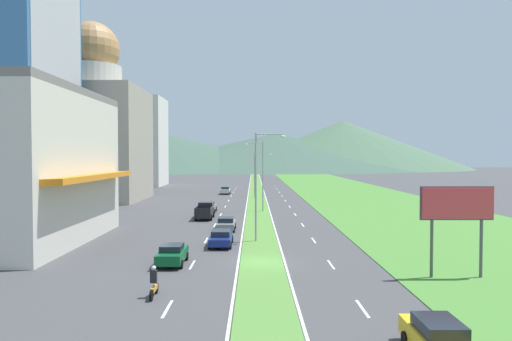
{
  "coord_description": "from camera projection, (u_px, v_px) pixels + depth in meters",
  "views": [
    {
      "loc": [
        -0.59,
        -33.89,
        7.96
      ],
      "look_at": [
        -0.22,
        38.86,
        5.72
      ],
      "focal_mm": 32.07,
      "sensor_mm": 36.0,
      "label": 1
    }
  ],
  "objects": [
    {
      "name": "lane_dash_left_4",
      "position": [
        215.0,
        225.0,
        52.94
      ],
      "size": [
        0.16,
        2.8,
        0.01
      ],
      "primitive_type": "cube",
      "color": "silver",
      "rests_on": "ground_plane"
    },
    {
      "name": "lane_dash_right_9",
      "position": [
        279.0,
        192.0,
        101.54
      ],
      "size": [
        0.16,
        2.8,
        0.01
      ],
      "primitive_type": "cube",
      "color": "silver",
      "rests_on": "ground_plane"
    },
    {
      "name": "ground_plane",
      "position": [
        262.0,
        263.0,
        34.12
      ],
      "size": [
        600.0,
        600.0,
        0.0
      ],
      "primitive_type": "plane",
      "color": "#424244"
    },
    {
      "name": "lane_dash_left_1",
      "position": [
        167.0,
        309.0,
        23.82
      ],
      "size": [
        0.16,
        2.8,
        0.01
      ],
      "primitive_type": "cube",
      "color": "silver",
      "rests_on": "ground_plane"
    },
    {
      "name": "lane_dash_left_5",
      "position": [
        221.0,
        214.0,
        62.65
      ],
      "size": [
        0.16,
        2.8,
        0.01
      ],
      "primitive_type": "cube",
      "color": "silver",
      "rests_on": "ground_plane"
    },
    {
      "name": "car_4",
      "position": [
        440.0,
        341.0,
        17.65
      ],
      "size": [
        1.93,
        4.79,
        1.6
      ],
      "rotation": [
        0.0,
        0.0,
        -1.57
      ],
      "color": "yellow",
      "rests_on": "ground_plane"
    },
    {
      "name": "lane_dash_right_1",
      "position": [
        362.0,
        309.0,
        23.87
      ],
      "size": [
        0.16,
        2.8,
        0.01
      ],
      "primitive_type": "cube",
      "color": "silver",
      "rests_on": "ground_plane"
    },
    {
      "name": "car_3",
      "position": [
        172.0,
        254.0,
        33.64
      ],
      "size": [
        1.94,
        4.22,
        1.5
      ],
      "rotation": [
        0.0,
        0.0,
        1.57
      ],
      "color": "#0C5128",
      "rests_on": "ground_plane"
    },
    {
      "name": "car_5",
      "position": [
        225.0,
        190.0,
        96.35
      ],
      "size": [
        2.02,
        4.23,
        1.57
      ],
      "rotation": [
        0.0,
        0.0,
        1.57
      ],
      "color": "#B2B2B7",
      "rests_on": "ground_plane"
    },
    {
      "name": "lane_dash_right_8",
      "position": [
        282.0,
        196.0,
        91.83
      ],
      "size": [
        0.16,
        2.8,
        0.01
      ],
      "primitive_type": "cube",
      "color": "silver",
      "rests_on": "ground_plane"
    },
    {
      "name": "grass_median",
      "position": [
        257.0,
        195.0,
        94.09
      ],
      "size": [
        3.2,
        240.0,
        0.06
      ],
      "primitive_type": "cube",
      "color": "#518438",
      "rests_on": "ground_plane"
    },
    {
      "name": "lane_dash_right_11",
      "position": [
        275.0,
        186.0,
        120.95
      ],
      "size": [
        0.16,
        2.8,
        0.01
      ],
      "primitive_type": "cube",
      "color": "silver",
      "rests_on": "ground_plane"
    },
    {
      "name": "edge_line_median_left",
      "position": [
        248.0,
        195.0,
        94.09
      ],
      "size": [
        0.16,
        240.0,
        0.01
      ],
      "primitive_type": "cube",
      "color": "silver",
      "rests_on": "ground_plane"
    },
    {
      "name": "lane_dash_right_7",
      "position": [
        285.0,
        201.0,
        82.12
      ],
      "size": [
        0.16,
        2.8,
        0.01
      ],
      "primitive_type": "cube",
      "color": "silver",
      "rests_on": "ground_plane"
    },
    {
      "name": "pickup_truck_0",
      "position": [
        205.0,
        211.0,
        58.51
      ],
      "size": [
        2.18,
        5.4,
        2.0
      ],
      "rotation": [
        0.0,
        0.0,
        1.57
      ],
      "color": "black",
      "rests_on": "ground_plane"
    },
    {
      "name": "lane_dash_left_10",
      "position": [
        235.0,
        189.0,
        111.19
      ],
      "size": [
        0.16,
        2.8,
        0.01
      ],
      "primitive_type": "cube",
      "color": "silver",
      "rests_on": "ground_plane"
    },
    {
      "name": "lane_dash_left_9",
      "position": [
        233.0,
        192.0,
        101.49
      ],
      "size": [
        0.16,
        2.8,
        0.01
      ],
      "primitive_type": "cube",
      "color": "silver",
      "rests_on": "ground_plane"
    },
    {
      "name": "lane_dash_left_8",
      "position": [
        231.0,
        196.0,
        91.78
      ],
      "size": [
        0.16,
        2.8,
        0.01
      ],
      "primitive_type": "cube",
      "color": "silver",
      "rests_on": "ground_plane"
    },
    {
      "name": "car_0",
      "position": [
        209.0,
        207.0,
        65.26
      ],
      "size": [
        1.88,
        4.55,
        1.4
      ],
      "rotation": [
        0.0,
        0.0,
        1.57
      ],
      "color": "slate",
      "rests_on": "ground_plane"
    },
    {
      "name": "street_lamp_near",
      "position": [
        259.0,
        180.0,
        42.5
      ],
      "size": [
        2.89,
        0.35,
        10.16
      ],
      "color": "#99999E",
      "rests_on": "ground_plane"
    },
    {
      "name": "lane_dash_right_5",
      "position": [
        295.0,
        214.0,
        62.7
      ],
      "size": [
        0.16,
        2.8,
        0.01
      ],
      "primitive_type": "cube",
      "color": "silver",
      "rests_on": "ground_plane"
    },
    {
      "name": "motorcycle_rider",
      "position": [
        154.0,
        284.0,
        25.8
      ],
      "size": [
        0.36,
        2.0,
        1.8
      ],
      "rotation": [
        0.0,
        0.0,
        1.57
      ],
      "color": "black",
      "rests_on": "ground_plane"
    },
    {
      "name": "lane_dash_right_6",
      "position": [
        290.0,
        207.0,
        72.41
      ],
      "size": [
        0.16,
        2.8,
        0.01
      ],
      "primitive_type": "cube",
      "color": "silver",
      "rests_on": "ground_plane"
    },
    {
      "name": "car_1",
      "position": [
        221.0,
        238.0,
        40.66
      ],
      "size": [
        2.01,
        4.79,
        1.42
      ],
      "rotation": [
        0.0,
        0.0,
        1.57
      ],
      "color": "navy",
      "rests_on": "ground_plane"
    },
    {
      "name": "street_lamp_mid",
      "position": [
        261.0,
        172.0,
        65.8
      ],
      "size": [
        2.78,
        0.33,
        10.06
      ],
      "color": "#99999E",
      "rests_on": "ground_plane"
    },
    {
      "name": "car_2",
      "position": [
        226.0,
        224.0,
        49.09
      ],
      "size": [
        2.02,
        4.37,
        1.42
      ],
      "rotation": [
        0.0,
        0.0,
        1.57
      ],
      "color": "slate",
      "rests_on": "ground_plane"
    },
    {
      "name": "billboard_roadside",
      "position": [
        457.0,
        209.0,
        29.68
      ],
      "size": [
        4.83,
        0.28,
        6.02
      ],
      "color": "#4C4C51",
      "rests_on": "ground_plane"
    },
    {
      "name": "lane_dash_left_7",
      "position": [
        229.0,
        201.0,
        82.07
      ],
      "size": [
        0.16,
        2.8,
        0.01
      ],
      "primitive_type": "cube",
      "color": "silver",
      "rests_on": "ground_plane"
    },
    {
      "name": "lane_dash_right_4",
      "position": [
        303.0,
        225.0,
        52.99
      ],
      "size": [
        0.16,
        2.8,
        0.01
      ],
      "primitive_type": "cube",
      "color": "silver",
      "rests_on": "ground_plane"
    },
    {
      "name": "hill_far_left",
      "position": [
        155.0,
        150.0,
        296.66
      ],
      "size": [
        205.85,
        205.85,
        23.86
      ],
      "primitive_type": "cone",
      "color": "#3D5647",
      "rests_on": "ground_plane"
    },
    {
      "name": "hill_far_right",
      "position": [
        343.0,
        145.0,
        302.92
      ],
      "size": [
        160.87,
        160.87,
        31.69
      ],
      "primitive_type": "cone",
      "color": "#47664C",
      "rests_on": "ground_plane"
    },
    {
      "name": "lane_dash_right_2",
      "position": [
        331.0,
        265.0,
        33.58
      ],
      "size": [
        0.16,
        2.8,
        0.01
      ],
      "primitive_type": "cube",
      "color": "silver",
      "rests_on": "ground_plane"
    },
    {
      "name": "grass_verge_right",
      "position": [
        356.0,
        195.0,
        94.2
      ],
      "size": [
        24.0,
        240.0,
        0.06
      ],
      "primitive_type": "cube",
      "color": "#477F33",
      "rests_on": "ground_plane"
    },
    {
      "name": "lane_dash_left_11",
      "position": [
        237.0,
        186.0,
        120.9
      ],
      "size": [
        0.16,
        2.8,
        0.01
      ],
      "primitive_type": "cube",
      "color": "silver",
      "rests_on": "ground_plane"
    },
    {
      "name": "edge_line_median_right",
      "position": [
        265.0,
        195.0,
        94.1
      ],
      "size": [
        0.16,
        240.0,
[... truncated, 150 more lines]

